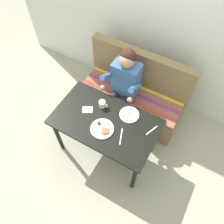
{
  "coord_description": "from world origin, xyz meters",
  "views": [
    {
      "loc": [
        0.73,
        -1.13,
        2.94
      ],
      "look_at": [
        0.0,
        0.15,
        0.72
      ],
      "focal_mm": 36.77,
      "sensor_mm": 36.0,
      "label": 1
    }
  ],
  "objects": [
    {
      "name": "coffee_mug",
      "position": [
        -0.13,
        0.16,
        0.78
      ],
      "size": [
        0.12,
        0.08,
        0.09
      ],
      "color": "white",
      "rests_on": "table"
    },
    {
      "name": "plate_eggs",
      "position": [
        0.2,
        0.21,
        0.74
      ],
      "size": [
        0.23,
        0.23,
        0.04
      ],
      "color": "white",
      "rests_on": "table"
    },
    {
      "name": "person",
      "position": [
        -0.09,
        0.59,
        0.74
      ],
      "size": [
        0.45,
        0.61,
        1.21
      ],
      "color": "teal",
      "rests_on": "ground"
    },
    {
      "name": "plate_breakfast",
      "position": [
        0.02,
        -0.11,
        0.74
      ],
      "size": [
        0.26,
        0.26,
        0.05
      ],
      "color": "white",
      "rests_on": "table"
    },
    {
      "name": "knife",
      "position": [
        0.25,
        -0.08,
        0.73
      ],
      "size": [
        0.08,
        0.19,
        0.0
      ],
      "primitive_type": "cube",
      "rotation": [
        0.0,
        0.0,
        0.35
      ],
      "color": "silver",
      "rests_on": "table"
    },
    {
      "name": "ground_plane",
      "position": [
        0.0,
        0.0,
        0.0
      ],
      "size": [
        8.0,
        8.0,
        0.0
      ],
      "primitive_type": "plane",
      "color": "#A8A98D"
    },
    {
      "name": "table",
      "position": [
        0.0,
        0.0,
        0.65
      ],
      "size": [
        1.2,
        0.7,
        0.73
      ],
      "color": "black",
      "rests_on": "ground"
    },
    {
      "name": "back_wall",
      "position": [
        0.0,
        1.27,
        1.3
      ],
      "size": [
        4.4,
        0.1,
        2.6
      ],
      "primitive_type": "cube",
      "color": "silver",
      "rests_on": "ground"
    },
    {
      "name": "fork",
      "position": [
        0.5,
        0.15,
        0.73
      ],
      "size": [
        0.07,
        0.16,
        0.0
      ],
      "primitive_type": "cube",
      "rotation": [
        0.0,
        0.0,
        -0.37
      ],
      "color": "silver",
      "rests_on": "table"
    },
    {
      "name": "couch",
      "position": [
        0.0,
        0.76,
        0.33
      ],
      "size": [
        1.44,
        0.56,
        1.0
      ],
      "color": "olive",
      "rests_on": "ground"
    },
    {
      "name": "napkin",
      "position": [
        -0.26,
        0.03,
        0.73
      ],
      "size": [
        0.15,
        0.14,
        0.01
      ],
      "primitive_type": "cube",
      "rotation": [
        0.0,
        0.0,
        0.53
      ],
      "color": "silver",
      "rests_on": "table"
    }
  ]
}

